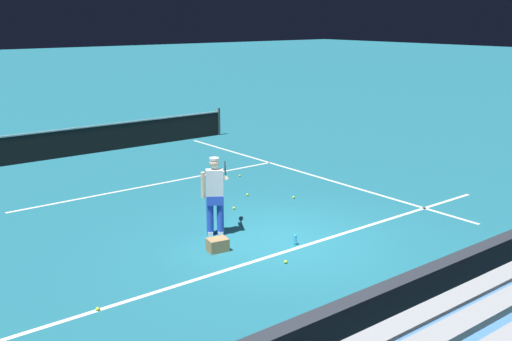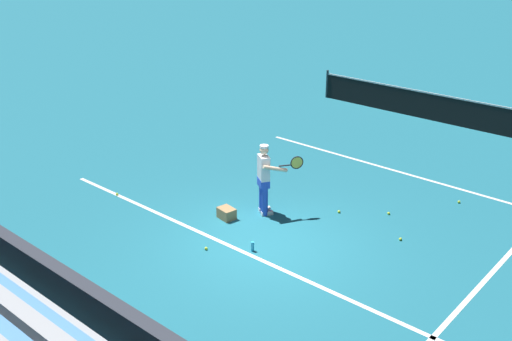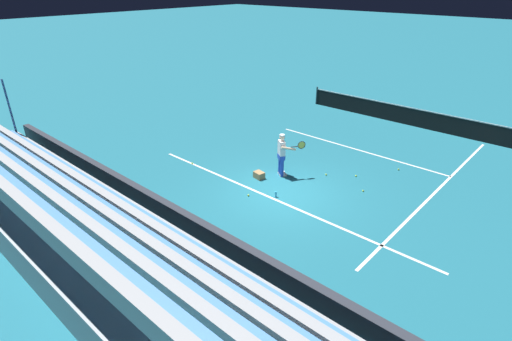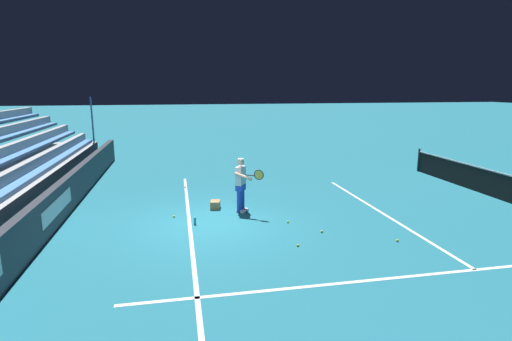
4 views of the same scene
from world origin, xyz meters
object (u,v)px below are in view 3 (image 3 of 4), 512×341
tennis_player (282,154)px  tennis_ball_far_left (326,175)px  tennis_ball_midcourt (363,191)px  tennis_net (403,115)px  tennis_ball_stray_back (356,176)px  tennis_ball_by_box (248,195)px  water_bottle (276,194)px  tennis_ball_toward_net (398,169)px  ball_box_cardboard (259,175)px  tennis_ball_far_right (192,163)px

tennis_player → tennis_ball_far_left: tennis_player is taller
tennis_ball_midcourt → tennis_net: tennis_net is taller
tennis_ball_stray_back → tennis_player: bearing=-140.8°
tennis_ball_by_box → water_bottle: size_ratio=0.30×
tennis_ball_far_left → tennis_ball_by_box: (-1.17, -3.27, 0.00)m
water_bottle → tennis_ball_stray_back: bearing=68.4°
tennis_player → tennis_ball_by_box: 2.29m
tennis_ball_toward_net → tennis_ball_stray_back: (-1.00, -1.68, 0.00)m
tennis_player → tennis_ball_stray_back: (2.27, 1.85, -0.86)m
tennis_player → tennis_ball_stray_back: tennis_player is taller
tennis_ball_midcourt → tennis_player: bearing=-163.2°
tennis_ball_toward_net → tennis_net: bearing=112.3°
tennis_net → tennis_player: bearing=-96.0°
tennis_ball_midcourt → tennis_ball_stray_back: 1.23m
tennis_ball_far_left → tennis_ball_by_box: 3.48m
ball_box_cardboard → tennis_ball_stray_back: size_ratio=6.06×
ball_box_cardboard → tennis_ball_far_right: bearing=-163.1°
water_bottle → tennis_ball_toward_net: bearing=65.2°
tennis_ball_midcourt → tennis_ball_by_box: 4.21m
tennis_ball_far_right → tennis_ball_by_box: size_ratio=1.00×
ball_box_cardboard → water_bottle: ball_box_cardboard is taller
tennis_player → tennis_ball_far_right: 3.94m
tennis_ball_far_left → tennis_ball_stray_back: 1.17m
tennis_ball_midcourt → tennis_ball_far_right: bearing=-158.2°
tennis_ball_toward_net → tennis_net: size_ratio=0.01×
tennis_player → tennis_net: tennis_player is taller
tennis_ball_far_left → ball_box_cardboard: bearing=-133.2°
ball_box_cardboard → tennis_net: tennis_net is taller
tennis_player → tennis_ball_midcourt: tennis_player is taller
tennis_ball_far_right → tennis_ball_far_left: bearing=30.7°
ball_box_cardboard → tennis_ball_far_right: 3.09m
tennis_ball_far_right → tennis_ball_toward_net: size_ratio=1.00×
tennis_ball_far_left → tennis_net: tennis_net is taller
water_bottle → tennis_net: tennis_net is taller
tennis_player → tennis_net: bearing=84.0°
ball_box_cardboard → tennis_ball_by_box: 1.49m
tennis_ball_far_right → tennis_ball_by_box: same height
tennis_ball_stray_back → tennis_ball_by_box: (-2.11, -3.97, 0.00)m
tennis_player → ball_box_cardboard: bearing=-122.1°
tennis_ball_far_right → tennis_ball_stray_back: same height
tennis_player → tennis_ball_toward_net: tennis_player is taller
tennis_ball_toward_net → tennis_player: bearing=-132.9°
ball_box_cardboard → tennis_ball_midcourt: bearing=25.6°
tennis_ball_far_left → tennis_ball_far_right: bearing=-149.3°
tennis_player → tennis_ball_by_box: size_ratio=25.98×
tennis_ball_midcourt → water_bottle: (-2.14, -2.44, 0.08)m
water_bottle → tennis_net: (0.02, 10.67, 0.38)m
tennis_ball_toward_net → ball_box_cardboard: bearing=-131.1°
tennis_ball_midcourt → water_bottle: 3.24m
tennis_ball_toward_net → tennis_ball_by_box: size_ratio=1.00×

